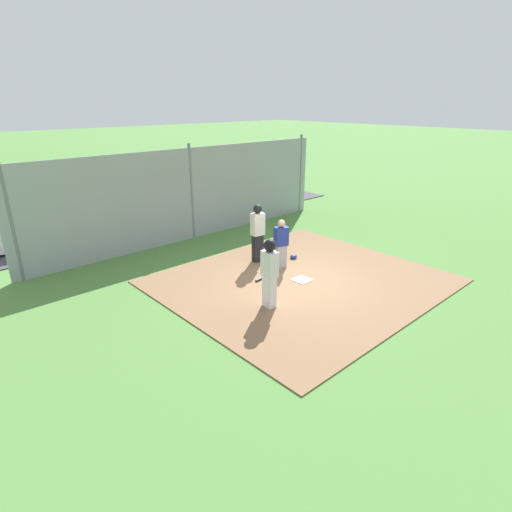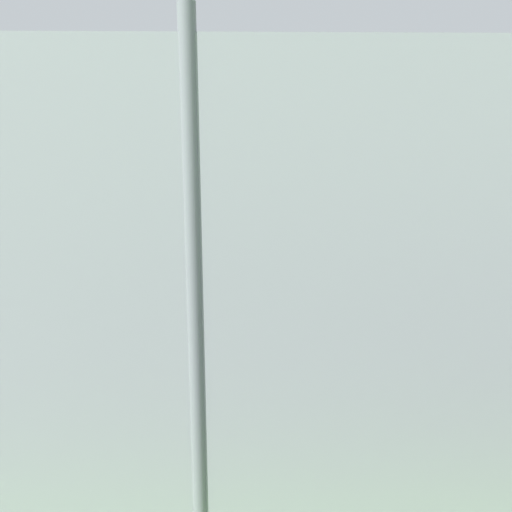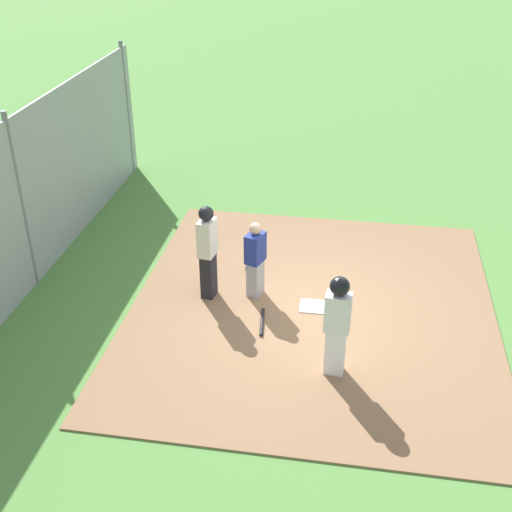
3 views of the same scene
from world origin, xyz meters
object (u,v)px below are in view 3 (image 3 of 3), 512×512
Objects in this scene: umpire at (208,250)px; catcher_mask at (250,268)px; catcher at (255,259)px; baseball_bat at (262,322)px; home_plate at (312,306)px; runner at (337,319)px.

catcher_mask is at bearing 67.80° from umpire.
catcher is 0.82× the size of umpire.
baseball_bat is at bearing 16.28° from catcher_mask.
baseball_bat reaches higher than home_plate.
catcher is at bearing 15.81° from catcher_mask.
catcher is at bearing 20.25° from umpire.
catcher is 0.87m from umpire.
catcher is 1.10m from catcher_mask.
runner is at bearing -28.50° from umpire.
umpire is at bearing 57.73° from runner.
home_plate is at bearing -57.25° from baseball_bat.
home_plate is 1.69m from catcher_mask.
runner is 7.11× the size of catcher_mask.
umpire is 1.46m from catcher_mask.
catcher_mask is (-1.07, -1.31, 0.05)m from home_plate.
home_plate is 1.04m from baseball_bat.
baseball_bat is at bearing 54.86° from runner.
runner is at bearing 15.68° from home_plate.
home_plate is 1.33m from catcher.
catcher_mask reaches higher than baseball_bat.
catcher is at bearing 10.55° from baseball_bat.
catcher_mask reaches higher than home_plate.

